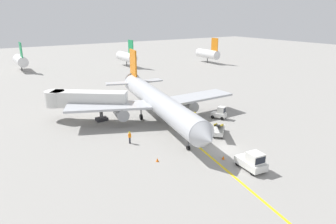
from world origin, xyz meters
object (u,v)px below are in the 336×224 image
(ground_crew_marshaller, at_px, (130,137))
(belt_loader_aft_hold, at_px, (190,117))
(safety_cone_nose_left, at_px, (157,160))
(jet_bridge, at_px, (81,99))
(belt_loader_forward_hold, at_px, (219,129))
(airliner, at_px, (157,101))
(pushback_tug, at_px, (252,162))
(baggage_tug_near_wing, at_px, (220,113))
(safety_cone_nose_right, at_px, (223,157))

(ground_crew_marshaller, bearing_deg, belt_loader_aft_hold, 12.13)
(ground_crew_marshaller, bearing_deg, safety_cone_nose_left, -86.98)
(jet_bridge, bearing_deg, belt_loader_forward_hold, -49.41)
(airliner, relative_size, belt_loader_forward_hold, 7.79)
(jet_bridge, bearing_deg, ground_crew_marshaller, -80.04)
(belt_loader_forward_hold, bearing_deg, pushback_tug, -111.78)
(baggage_tug_near_wing, height_order, ground_crew_marshaller, baggage_tug_near_wing)
(safety_cone_nose_left, bearing_deg, airliner, 59.40)
(ground_crew_marshaller, xyz_separation_m, safety_cone_nose_right, (7.33, -10.38, -0.69))
(pushback_tug, distance_m, baggage_tug_near_wing, 17.65)
(jet_bridge, height_order, pushback_tug, jet_bridge)
(airliner, distance_m, ground_crew_marshaller, 10.01)
(baggage_tug_near_wing, relative_size, safety_cone_nose_left, 6.20)
(airliner, distance_m, belt_loader_forward_hold, 11.19)
(jet_bridge, relative_size, belt_loader_forward_hold, 2.59)
(airliner, xyz_separation_m, belt_loader_forward_hold, (4.49, -9.91, -2.64))
(safety_cone_nose_left, bearing_deg, belt_loader_aft_hold, 38.12)
(jet_bridge, height_order, belt_loader_forward_hold, jet_bridge)
(airliner, bearing_deg, ground_crew_marshaller, -142.85)
(belt_loader_forward_hold, relative_size, safety_cone_nose_left, 10.25)
(pushback_tug, height_order, ground_crew_marshaller, pushback_tug)
(belt_loader_forward_hold, xyz_separation_m, ground_crew_marshaller, (-12.21, 4.06, 0.13))
(airliner, bearing_deg, jet_bridge, 145.04)
(pushback_tug, xyz_separation_m, safety_cone_nose_right, (-0.89, 3.67, -0.77))
(belt_loader_aft_hold, bearing_deg, pushback_tug, -103.13)
(belt_loader_aft_hold, height_order, safety_cone_nose_right, belt_loader_aft_hold)
(ground_crew_marshaller, distance_m, safety_cone_nose_right, 12.73)
(pushback_tug, relative_size, ground_crew_marshaller, 2.23)
(belt_loader_forward_hold, relative_size, safety_cone_nose_right, 10.25)
(belt_loader_aft_hold, distance_m, safety_cone_nose_left, 14.95)
(jet_bridge, relative_size, ground_crew_marshaller, 6.88)
(belt_loader_forward_hold, distance_m, belt_loader_aft_hold, 6.66)
(safety_cone_nose_right, bearing_deg, jet_bridge, 112.44)
(baggage_tug_near_wing, bearing_deg, safety_cone_nose_left, -155.03)
(belt_loader_aft_hold, relative_size, ground_crew_marshaller, 2.90)
(belt_loader_forward_hold, height_order, safety_cone_nose_left, belt_loader_forward_hold)
(baggage_tug_near_wing, xyz_separation_m, ground_crew_marshaller, (-17.12, -1.19, -0.02))
(airliner, bearing_deg, safety_cone_nose_right, -91.38)
(belt_loader_aft_hold, height_order, safety_cone_nose_left, belt_loader_aft_hold)
(ground_crew_marshaller, bearing_deg, baggage_tug_near_wing, 3.97)
(belt_loader_forward_hold, height_order, belt_loader_aft_hold, same)
(airliner, xyz_separation_m, baggage_tug_near_wing, (9.40, -4.66, -2.49))
(pushback_tug, distance_m, safety_cone_nose_right, 3.85)
(belt_loader_forward_hold, bearing_deg, safety_cone_nose_right, -127.64)
(jet_bridge, bearing_deg, belt_loader_aft_hold, -35.47)
(belt_loader_forward_hold, relative_size, ground_crew_marshaller, 2.65)
(safety_cone_nose_right, bearing_deg, airliner, 88.62)
(safety_cone_nose_left, bearing_deg, belt_loader_forward_hold, 12.20)
(baggage_tug_near_wing, bearing_deg, jet_bridge, 149.01)
(airliner, relative_size, belt_loader_aft_hold, 7.12)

